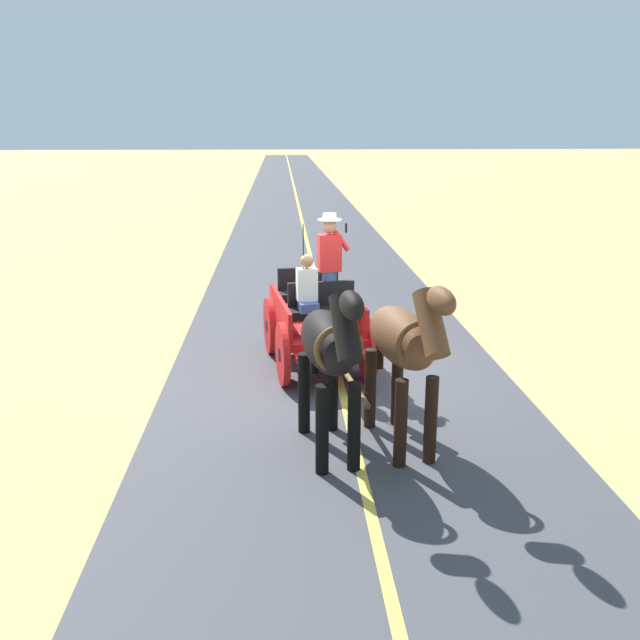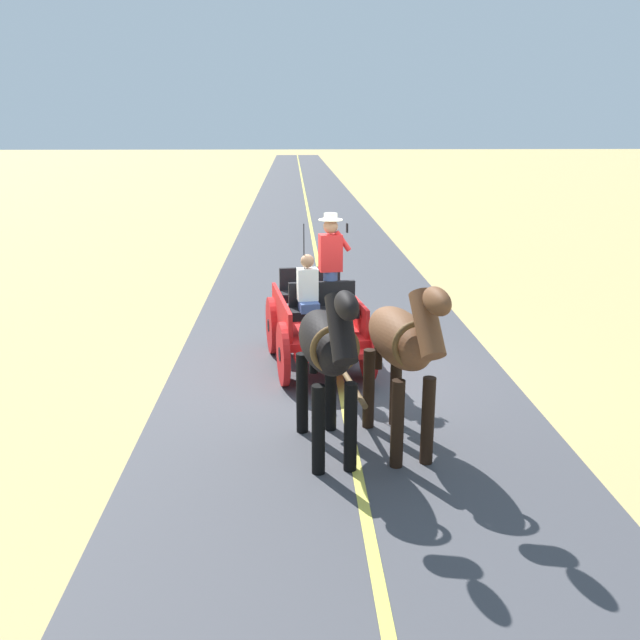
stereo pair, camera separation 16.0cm
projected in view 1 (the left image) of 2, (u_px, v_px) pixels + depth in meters
ground_plane at (338, 373)px, 10.73m from camera, size 200.00×200.00×0.00m
road_surface at (338, 373)px, 10.73m from camera, size 5.29×160.00×0.01m
road_centre_stripe at (338, 373)px, 10.73m from camera, size 0.12×160.00×0.00m
horse_drawn_carriage at (317, 318)px, 10.83m from camera, size 1.74×4.51×2.50m
horse_near_side at (404, 343)px, 7.92m from camera, size 0.85×2.15×2.21m
horse_off_side at (330, 348)px, 7.75m from camera, size 0.79×2.15×2.21m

